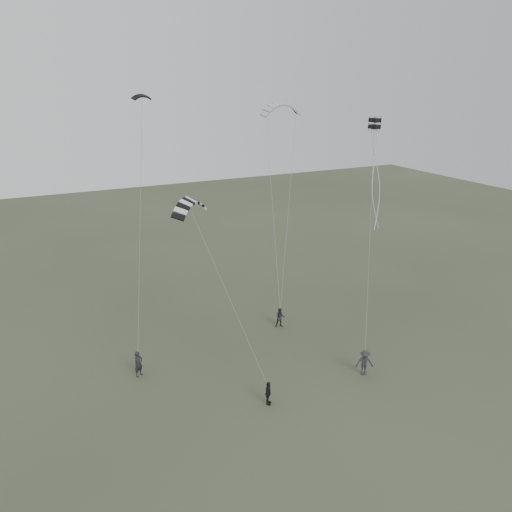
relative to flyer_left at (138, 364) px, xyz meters
name	(u,v)px	position (x,y,z in m)	size (l,w,h in m)	color
ground	(276,379)	(8.40, -4.57, -0.94)	(140.00, 140.00, 0.00)	#38402A
flyer_left	(138,364)	(0.00, 0.00, 0.00)	(0.69, 0.45, 1.89)	black
flyer_right	(280,318)	(12.39, 2.10, -0.10)	(0.82, 0.64, 1.68)	#28292E
flyer_center	(268,393)	(6.59, -6.87, -0.14)	(0.94, 0.39, 1.61)	black
flyer_far	(365,363)	(14.19, -6.83, 0.01)	(1.23, 0.71, 1.90)	#2A2A2F
kite_dark_small	(142,96)	(3.40, 7.41, 17.54)	(1.45, 0.43, 0.49)	black
kite_pale_large	(281,104)	(16.75, 10.34, 16.62)	(3.92, 0.88, 1.61)	#B7BABD
kite_striped	(190,201)	(4.16, -0.28, 11.21)	(3.43, 0.86, 1.31)	black
kite_box	(375,123)	(17.09, -2.38, 15.78)	(0.64, 0.64, 0.71)	black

